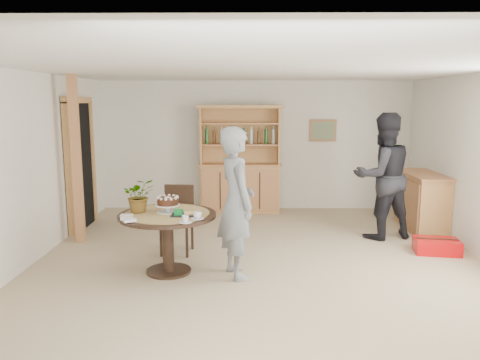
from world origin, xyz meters
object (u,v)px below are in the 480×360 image
Objects in this scene: adult_person at (383,176)px; dining_table at (168,225)px; teen_boy at (236,203)px; red_suitcase at (437,246)px; sideboard at (422,201)px; hutch at (240,176)px; dining_chair at (178,215)px.

dining_table is at bearing 11.77° from adult_person.
adult_person reaches higher than teen_boy.
sideboard is at bearing 88.26° from red_suitcase.
adult_person reaches higher than red_suitcase.
dining_chair is at bearing -109.06° from hutch.
dining_chair is 1.44× the size of red_suitcase.
hutch reaches higher than adult_person.
dining_table is at bearing -85.37° from dining_chair.
red_suitcase is (2.81, 0.88, -0.81)m from teen_boy.
teen_boy is at bearing 21.58° from adult_person.
hutch is 3.40m from teen_boy.
red_suitcase is at bearing 112.38° from adult_person.
sideboard is 1.34m from red_suitcase.
dining_chair is at bearing 89.51° from dining_table.
hutch reaches higher than sideboard.
dining_table is (-0.86, -3.29, -0.08)m from hutch.
sideboard is at bearing 27.75° from dining_table.
teen_boy is 2.77m from adult_person.
sideboard is 4.41m from dining_table.
hutch is 2.16× the size of dining_chair.
sideboard is at bearing -75.32° from teen_boy.
hutch is 1.12× the size of teen_boy.
teen_boy reaches higher than dining_table.
hutch is 2.61m from dining_chair.
teen_boy is 0.94× the size of adult_person.
adult_person is (2.22, 1.65, 0.06)m from teen_boy.
teen_boy is at bearing -144.79° from sideboard.
sideboard is 3.76m from teen_boy.
dining_table reaches higher than red_suitcase.
sideboard reaches higher than dining_table.
adult_person reaches higher than sideboard.
red_suitcase is (3.65, -0.05, -0.43)m from dining_chair.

